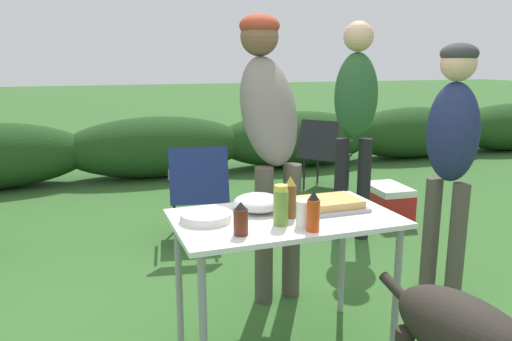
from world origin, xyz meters
TOP-DOWN VIEW (x-y plane):
  - shrub_hedge at (-0.00, 4.29)m, footprint 14.40×0.90m
  - folding_table at (0.00, 0.00)m, footprint 1.10×0.64m
  - food_tray at (0.26, 0.03)m, footprint 0.36×0.26m
  - plate_stack at (-0.39, 0.06)m, footprint 0.25×0.25m
  - mixing_bowl at (-0.10, 0.12)m, footprint 0.25×0.25m
  - paper_cup_stack at (0.03, -0.17)m, footprint 0.08×0.08m
  - beer_bottle at (0.01, -0.03)m, footprint 0.06×0.06m
  - bbq_sauce_bottle at (-0.29, -0.19)m, footprint 0.07×0.07m
  - relish_jar at (-0.07, -0.12)m, footprint 0.07×0.07m
  - hot_sauce_bottle at (0.03, -0.25)m, footprint 0.06×0.06m
  - standing_person_in_navy_coat at (0.18, 0.70)m, footprint 0.41×0.54m
  - standing_person_with_beanie at (1.20, 1.38)m, footprint 0.42×0.36m
  - standing_person_in_olive_jacket at (1.22, 0.27)m, footprint 0.34×0.39m
  - camp_chair_green_behind_table at (1.73, 2.93)m, footprint 0.75×0.73m
  - camp_chair_near_hedge at (-0.05, 1.71)m, footprint 0.56×0.66m
  - cooler_box at (1.78, 1.69)m, footprint 0.36×0.51m

SIDE VIEW (x-z plane):
  - cooler_box at x=1.78m, z-range 0.00..0.34m
  - shrub_hedge at x=0.00m, z-range 0.00..0.79m
  - camp_chair_green_behind_table at x=1.73m, z-range 0.05..0.88m
  - camp_chair_near_hedge at x=-0.05m, z-range 0.05..0.88m
  - folding_table at x=0.00m, z-range 0.29..1.03m
  - plate_stack at x=-0.39m, z-range 0.74..0.78m
  - food_tray at x=0.26m, z-range 0.74..0.79m
  - mixing_bowl at x=-0.10m, z-range 0.74..0.83m
  - paper_cup_stack at x=0.03m, z-range 0.74..0.86m
  - bbq_sauce_bottle at x=-0.29m, z-range 0.74..0.89m
  - hot_sauce_bottle at x=0.03m, z-range 0.74..0.92m
  - relish_jar at x=-0.07m, z-range 0.74..0.93m
  - beer_bottle at x=0.01m, z-range 0.73..0.94m
  - standing_person_in_olive_jacket at x=1.22m, z-range 0.20..1.80m
  - standing_person_with_beanie at x=1.20m, z-range 0.20..2.00m
  - standing_person_in_navy_coat at x=0.18m, z-range 0.25..2.02m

